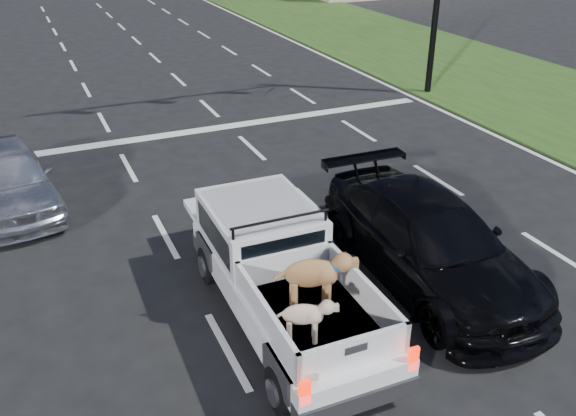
# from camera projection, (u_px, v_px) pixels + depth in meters

# --- Properties ---
(ground) EXTENTS (160.00, 160.00, 0.00)m
(ground) POSITION_uv_depth(u_px,v_px,m) (326.00, 322.00, 10.26)
(ground) COLOR black
(ground) RESTS_ON ground
(road_markings) EXTENTS (17.75, 60.00, 0.01)m
(road_markings) POSITION_uv_depth(u_px,v_px,m) (208.00, 177.00, 15.59)
(road_markings) COLOR silver
(road_markings) RESTS_ON ground
(pickup_truck) EXTENTS (1.96, 5.04, 1.88)m
(pickup_truck) POSITION_uv_depth(u_px,v_px,m) (281.00, 272.00, 10.04)
(pickup_truck) COLOR black
(pickup_truck) RESTS_ON ground
(silver_sedan) EXTENTS (2.31, 4.54, 1.48)m
(silver_sedan) POSITION_uv_depth(u_px,v_px,m) (8.00, 178.00, 13.71)
(silver_sedan) COLOR silver
(silver_sedan) RESTS_ON ground
(black_coupe) EXTENTS (2.38, 5.49, 1.58)m
(black_coupe) POSITION_uv_depth(u_px,v_px,m) (429.00, 241.00, 11.12)
(black_coupe) COLOR black
(black_coupe) RESTS_ON ground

